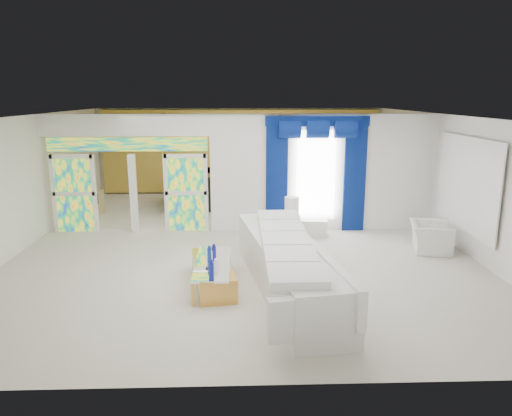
{
  "coord_description": "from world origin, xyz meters",
  "views": [
    {
      "loc": [
        -0.04,
        -11.24,
        3.46
      ],
      "look_at": [
        0.3,
        -1.2,
        1.1
      ],
      "focal_mm": 33.91,
      "sensor_mm": 36.0,
      "label": 1
    }
  ],
  "objects_px": {
    "armchair": "(430,237)",
    "grand_piano": "(193,189)",
    "coffee_table": "(213,274)",
    "white_sofa": "(287,267)",
    "console_table": "(303,227)"
  },
  "relations": [
    {
      "from": "armchair",
      "to": "grand_piano",
      "type": "relative_size",
      "value": 0.48
    },
    {
      "from": "coffee_table",
      "to": "armchair",
      "type": "bearing_deg",
      "value": 21.13
    },
    {
      "from": "white_sofa",
      "to": "console_table",
      "type": "xyz_separation_m",
      "value": [
        0.76,
        3.53,
        -0.24
      ]
    },
    {
      "from": "grand_piano",
      "to": "console_table",
      "type": "bearing_deg",
      "value": -55.6
    },
    {
      "from": "coffee_table",
      "to": "console_table",
      "type": "bearing_deg",
      "value": 56.89
    },
    {
      "from": "white_sofa",
      "to": "console_table",
      "type": "bearing_deg",
      "value": 68.66
    },
    {
      "from": "white_sofa",
      "to": "coffee_table",
      "type": "relative_size",
      "value": 2.4
    },
    {
      "from": "coffee_table",
      "to": "console_table",
      "type": "height_order",
      "value": "coffee_table"
    },
    {
      "from": "coffee_table",
      "to": "grand_piano",
      "type": "xyz_separation_m",
      "value": [
        -0.99,
        6.73,
        0.31
      ]
    },
    {
      "from": "grand_piano",
      "to": "armchair",
      "type": "bearing_deg",
      "value": -47.14
    },
    {
      "from": "console_table",
      "to": "grand_piano",
      "type": "xyz_separation_m",
      "value": [
        -3.1,
        3.5,
        0.33
      ]
    },
    {
      "from": "console_table",
      "to": "white_sofa",
      "type": "bearing_deg",
      "value": -102.12
    },
    {
      "from": "coffee_table",
      "to": "grand_piano",
      "type": "height_order",
      "value": "grand_piano"
    },
    {
      "from": "coffee_table",
      "to": "armchair",
      "type": "height_order",
      "value": "armchair"
    },
    {
      "from": "white_sofa",
      "to": "console_table",
      "type": "height_order",
      "value": "white_sofa"
    }
  ]
}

